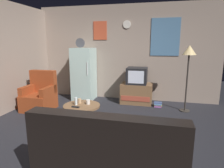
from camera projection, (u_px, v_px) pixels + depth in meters
name	position (u px, v px, depth m)	size (l,w,h in m)	color
ground_plane	(102.00, 134.00, 3.60)	(12.00, 12.00, 0.00)	#232328
wall_with_art	(125.00, 53.00, 5.65)	(5.20, 0.12, 2.69)	gray
fridge	(84.00, 74.00, 5.68)	(0.60, 0.62, 1.77)	silver
tv_stand	(136.00, 93.00, 5.38)	(0.84, 0.53, 0.55)	brown
crt_tv	(137.00, 76.00, 5.28)	(0.54, 0.51, 0.44)	black
standing_lamp	(189.00, 55.00, 4.51)	(0.32, 0.32, 1.59)	#332D28
coffee_table	(82.00, 116.00, 3.88)	(0.72, 0.72, 0.44)	brown
wine_glass	(76.00, 101.00, 3.83)	(0.05, 0.05, 0.15)	silver
mug_ceramic_white	(88.00, 102.00, 3.88)	(0.08, 0.08, 0.09)	silver
mug_ceramic_tan	(80.00, 101.00, 3.95)	(0.08, 0.08, 0.09)	tan
remote_control	(75.00, 107.00, 3.68)	(0.15, 0.04, 0.02)	black
armchair	(40.00, 96.00, 4.87)	(0.68, 0.68, 0.96)	maroon
couch	(110.00, 157.00, 2.31)	(1.70, 0.80, 0.92)	black
book_stack	(158.00, 104.00, 5.11)	(0.21, 0.18, 0.12)	#A956B0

